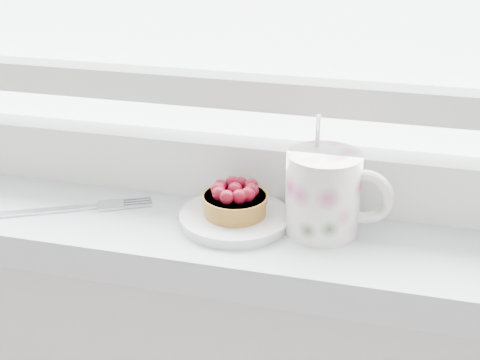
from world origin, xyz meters
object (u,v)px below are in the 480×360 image
(raspberry_tart, at_px, (235,200))
(floral_mug, at_px, (326,192))
(saucer, at_px, (235,218))
(fork, at_px, (65,209))

(raspberry_tart, height_order, floral_mug, floral_mug)
(saucer, distance_m, floral_mug, 0.11)
(saucer, relative_size, raspberry_tart, 1.72)
(raspberry_tart, distance_m, floral_mug, 0.10)
(floral_mug, bearing_deg, raspberry_tart, -175.96)
(floral_mug, relative_size, fork, 0.70)
(saucer, bearing_deg, fork, -174.15)
(raspberry_tart, bearing_deg, saucer, 162.15)
(floral_mug, height_order, fork, floral_mug)
(saucer, height_order, fork, saucer)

